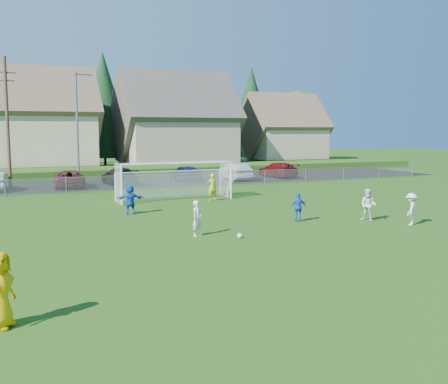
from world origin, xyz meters
The scene contains 22 objects.
ground centered at (0.00, 0.00, 0.00)m, with size 160.00×160.00×0.00m, color #193D0C.
asphalt_lot centered at (0.00, 27.50, 0.01)m, with size 60.00×60.00×0.00m, color black.
grass_embankment centered at (0.00, 35.00, 0.40)m, with size 70.00×6.00×0.80m, color #1E420F.
soccer_ball centered at (-1.33, 3.40, 0.11)m, with size 0.22×0.22×0.22m, color white.
referee centered at (-10.77, -3.38, 0.91)m, with size 0.89×0.58×1.82m, color #ECA704.
player_white_a centered at (-2.79, 4.59, 0.77)m, with size 0.56×0.37×1.55m, color white.
player_white_b centered at (6.38, 4.52, 0.81)m, with size 0.79×0.62×1.63m, color white.
player_white_c centered at (7.57, 2.83, 0.78)m, with size 1.00×0.58×1.55m, color white.
player_blue_a centered at (3.09, 5.81, 0.71)m, with size 0.83×0.35×1.42m, color blue.
player_blue_b centered at (-4.01, 11.50, 0.81)m, with size 1.50×0.48×1.62m, color blue.
goalkeeper centered at (2.13, 14.64, 0.88)m, with size 0.64×0.42×1.76m, color #BBD118.
car_c centered at (-5.19, 26.34, 0.68)m, with size 2.26×4.90×1.36m, color #5B0A1C.
car_d centered at (-1.19, 26.41, 0.71)m, with size 2.00×4.91×1.43m, color black.
car_e centered at (4.81, 27.10, 0.72)m, with size 1.69×4.20×1.43m, color #171750.
car_f centered at (9.32, 26.36, 0.77)m, with size 1.62×4.66×1.53m, color #B6B6B6.
car_g centered at (14.17, 27.10, 0.71)m, with size 1.99×4.90×1.42m, color #650B0E.
soccer_goal centered at (0.00, 16.05, 1.63)m, with size 7.42×1.90×2.50m.
chainlink_fence centered at (0.00, 22.00, 0.63)m, with size 52.06×0.06×1.20m.
streetlight centered at (-4.45, 26.00, 4.84)m, with size 1.38×0.18×9.00m.
utility_pole centered at (-9.50, 27.00, 5.15)m, with size 1.60×0.26×10.00m.
houses_row centered at (1.97, 42.46, 7.33)m, with size 53.90×11.45×13.27m.
tree_row centered at (1.04, 48.74, 6.91)m, with size 65.98×12.36×13.80m.
Camera 1 is at (-10.84, -16.23, 4.62)m, focal length 42.00 mm.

